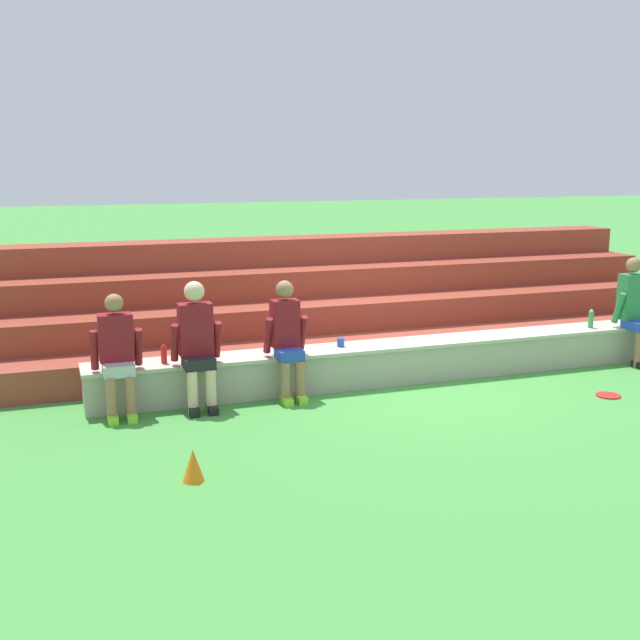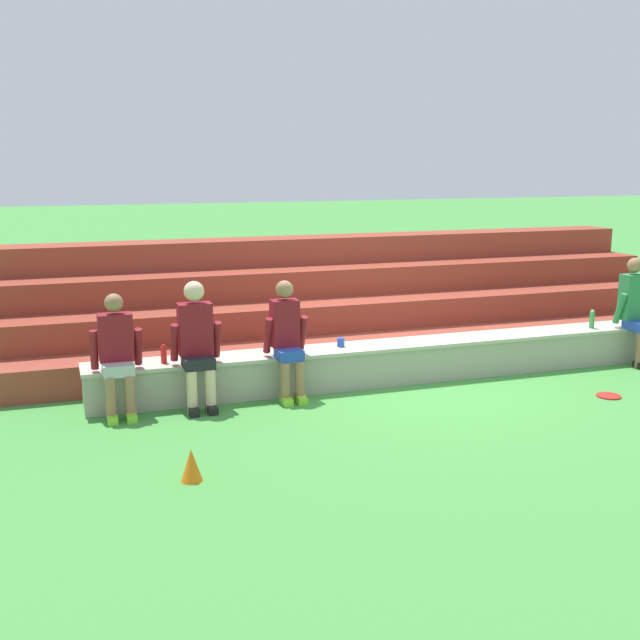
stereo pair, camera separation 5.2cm
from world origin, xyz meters
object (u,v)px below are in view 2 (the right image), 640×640
Objects in this scene: water_bottle_mid_left at (592,320)px; sports_cone at (191,465)px; person_left_of_center at (197,342)px; frisbee at (609,396)px; person_far_left at (117,353)px; plastic_cup_left_end at (341,342)px; person_center at (287,338)px; person_right_of_center at (636,310)px; water_bottle_near_left at (164,354)px.

water_bottle_mid_left is 0.86× the size of sports_cone.
sports_cone is at bearing -101.94° from person_left_of_center.
frisbee is 0.98× the size of sports_cone.
water_bottle_mid_left reaches higher than frisbee.
person_far_left is 2.60m from plastic_cup_left_end.
person_far_left is at bearing -173.32° from plastic_cup_left_end.
person_right_of_center is at bearing -0.23° from person_center.
frisbee is 4.92m from sports_cone.
person_left_of_center is 13.04× the size of plastic_cup_left_end.
water_bottle_near_left is (-0.32, 0.22, -0.16)m from person_left_of_center.
person_right_of_center is at bearing -4.31° from plastic_cup_left_end.
sports_cone is (-6.14, -1.95, -0.58)m from person_right_of_center.
person_far_left reaches higher than water_bottle_mid_left.
water_bottle_mid_left is 0.88× the size of frisbee.
water_bottle_near_left is at bearing 87.68° from sports_cone.
plastic_cup_left_end is (-3.46, 0.10, -0.06)m from water_bottle_mid_left.
sports_cone is at bearing -133.87° from plastic_cup_left_end.
sports_cone is (0.42, -1.95, -0.53)m from person_far_left.
water_bottle_mid_left is 1.64m from frisbee.
water_bottle_near_left is at bearing 145.23° from person_left_of_center.
person_left_of_center is at bearing -178.50° from person_center.
frisbee is at bearing -12.10° from person_far_left.
person_far_left is 5.43m from frisbee.
person_center reaches higher than water_bottle_mid_left.
person_center is 2.49m from sports_cone.
person_right_of_center is 4.00m from plastic_cup_left_end.
person_right_of_center is 0.58m from water_bottle_mid_left.
water_bottle_mid_left is 2.27× the size of plastic_cup_left_end.
water_bottle_near_left is 1.93× the size of plastic_cup_left_end.
frisbee is (3.44, -1.15, -0.68)m from person_center.
frisbee is (2.69, -1.43, -0.51)m from plastic_cup_left_end.
frisbee is at bearing -14.20° from person_left_of_center.
person_far_left is at bearing 102.06° from sports_cone.
person_right_of_center reaches higher than person_left_of_center.
frisbee is (-1.28, -1.13, -0.71)m from person_right_of_center.
person_center is 6.52× the size of water_bottle_near_left.
water_bottle_mid_left is (4.20, 0.18, -0.11)m from person_center.
water_bottle_near_left reaches higher than plastic_cup_left_end.
person_right_of_center is 4.98× the size of sports_cone.
person_right_of_center is (4.72, -0.02, 0.03)m from person_center.
plastic_cup_left_end is at bearing 46.13° from sports_cone.
person_left_of_center is at bearing 165.80° from frisbee.
sports_cone is at bearing -125.80° from person_center.
sports_cone is at bearing -92.32° from water_bottle_near_left.
person_left_of_center is 2.07m from sports_cone.
water_bottle_near_left reaches higher than sports_cone.
person_right_of_center is 1.85m from frisbee.
water_bottle_mid_left reaches higher than sports_cone.
sports_cone is (-2.16, -2.25, -0.38)m from plastic_cup_left_end.
person_far_left reaches higher than frisbee.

